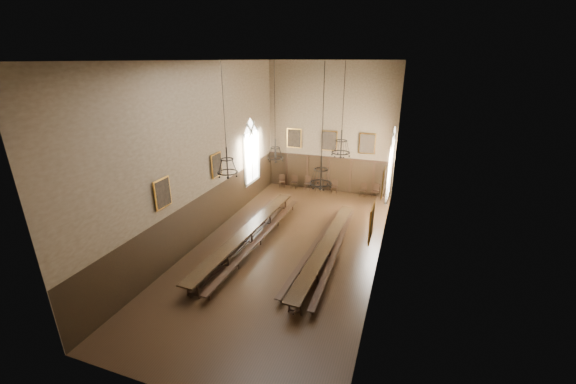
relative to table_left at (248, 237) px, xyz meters
The scene contains 33 objects.
floor 2.13m from the table_left, ahead, with size 9.00×18.00×0.02m, color black.
ceiling 8.85m from the table_left, ahead, with size 9.00×18.00×0.02m, color black.
wall_back 10.35m from the table_left, 77.39° to the left, with size 9.00×0.02×9.00m, color #79644A.
wall_front 9.87m from the table_left, 76.65° to the right, with size 9.00×0.02×9.00m, color #79644A.
wall_left 4.77m from the table_left, behind, with size 0.02×18.00×9.00m, color #79644A.
wall_right 7.76m from the table_left, ahead, with size 0.02×18.00×9.00m, color #79644A.
wainscot_panelling 2.25m from the table_left, ahead, with size 9.00×18.00×2.50m, color black, non-canonical shape.
table_left is the anchor object (origin of this frame).
table_right 4.16m from the table_left, ahead, with size 0.97×9.68×0.75m.
bench_left_outer 0.76m from the table_left, 139.55° to the left, with size 0.55×9.30×0.42m.
bench_left_inner 0.70m from the table_left, ahead, with size 0.59×10.46×0.47m.
bench_right_inner 3.52m from the table_left, ahead, with size 0.70×9.16×0.41m.
bench_right_outer 4.62m from the table_left, ahead, with size 0.43×9.58×0.43m.
chair_0 8.83m from the table_left, 98.63° to the left, with size 0.52×0.52×0.94m.
chair_1 8.82m from the table_left, 92.59° to the left, with size 0.45×0.45×0.97m.
chair_2 8.87m from the table_left, 85.77° to the left, with size 0.50×0.50×1.01m.
chair_3 9.00m from the table_left, 80.68° to the left, with size 0.51×0.51×0.99m.
chair_4 9.26m from the table_left, 73.46° to the left, with size 0.47×0.47×0.96m.
chair_6 10.00m from the table_left, 62.05° to the left, with size 0.51×0.51×0.96m.
chair_7 10.44m from the table_left, 58.06° to the left, with size 0.55×0.55×0.98m.
chandelier_back_left 4.97m from the table_left, 84.06° to the left, with size 0.90×0.90×5.32m.
chandelier_back_right 6.61m from the table_left, 29.14° to the left, with size 0.93×0.93×4.48m.
chandelier_front_left 4.78m from the table_left, 85.75° to the right, with size 0.89×0.89×4.66m.
chandelier_front_right 6.28m from the table_left, 22.44° to the right, with size 0.88×0.88×4.73m.
portrait_back_0 9.73m from the table_left, 93.28° to the left, with size 1.10×0.12×1.40m.
portrait_back_1 9.94m from the table_left, 77.21° to the left, with size 1.10×0.12×1.40m.
portrait_back_2 10.79m from the table_left, 62.92° to the left, with size 1.10×0.12×1.40m.
portrait_left_0 4.21m from the table_left, 151.22° to the left, with size 0.12×1.00×1.30m.
portrait_left_1 5.16m from the table_left, 125.47° to the right, with size 0.12×1.00×1.30m.
portrait_right_0 7.35m from the table_left, 11.10° to the left, with size 0.12×1.00×1.30m.
portrait_right_1 7.93m from the table_left, 26.61° to the right, with size 0.12×1.00×1.30m.
window_right 9.19m from the table_left, 41.55° to the left, with size 0.20×2.20×4.60m, color white, non-canonical shape.
window_left 6.91m from the table_left, 112.21° to the left, with size 0.20×2.20×4.60m, color white, non-canonical shape.
Camera 1 is at (5.31, -14.95, 9.07)m, focal length 22.00 mm.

